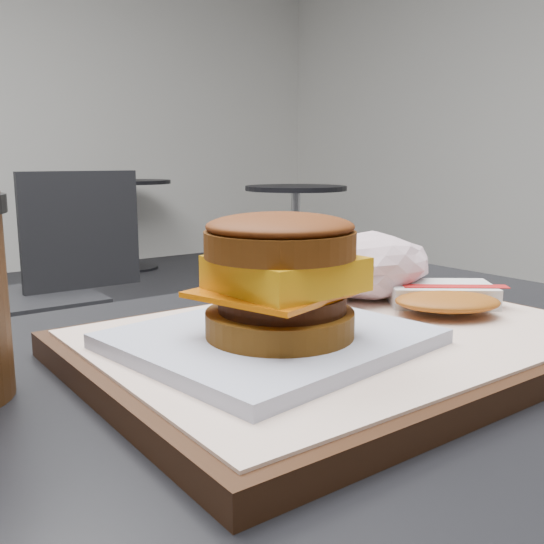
{
  "coord_description": "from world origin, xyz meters",
  "views": [
    {
      "loc": [
        -0.29,
        -0.29,
        0.92
      ],
      "look_at": [
        -0.03,
        0.06,
        0.83
      ],
      "focal_mm": 40.0,
      "sensor_mm": 36.0,
      "label": 1
    }
  ],
  "objects_px": {
    "breakfast_sandwich": "(278,292)",
    "neighbor_chair": "(48,284)",
    "serving_tray": "(343,342)",
    "hash_brown": "(444,297)",
    "crumpled_wrapper": "(363,265)"
  },
  "relations": [
    {
      "from": "hash_brown",
      "to": "neighbor_chair",
      "type": "bearing_deg",
      "value": 84.82
    },
    {
      "from": "breakfast_sandwich",
      "to": "neighbor_chair",
      "type": "distance_m",
      "value": 1.78
    },
    {
      "from": "serving_tray",
      "to": "hash_brown",
      "type": "height_order",
      "value": "hash_brown"
    },
    {
      "from": "breakfast_sandwich",
      "to": "neighbor_chair",
      "type": "bearing_deg",
      "value": 78.92
    },
    {
      "from": "serving_tray",
      "to": "crumpled_wrapper",
      "type": "height_order",
      "value": "crumpled_wrapper"
    },
    {
      "from": "serving_tray",
      "to": "neighbor_chair",
      "type": "xyz_separation_m",
      "value": [
        0.27,
        1.71,
        -0.27
      ]
    },
    {
      "from": "serving_tray",
      "to": "breakfast_sandwich",
      "type": "distance_m",
      "value": 0.08
    },
    {
      "from": "crumpled_wrapper",
      "to": "neighbor_chair",
      "type": "bearing_deg",
      "value": 83.86
    },
    {
      "from": "breakfast_sandwich",
      "to": "hash_brown",
      "type": "xyz_separation_m",
      "value": [
        0.18,
        0.0,
        -0.03
      ]
    },
    {
      "from": "breakfast_sandwich",
      "to": "crumpled_wrapper",
      "type": "bearing_deg",
      "value": 26.31
    },
    {
      "from": "breakfast_sandwich",
      "to": "crumpled_wrapper",
      "type": "relative_size",
      "value": 1.57
    },
    {
      "from": "breakfast_sandwich",
      "to": "neighbor_chair",
      "type": "height_order",
      "value": "breakfast_sandwich"
    },
    {
      "from": "hash_brown",
      "to": "crumpled_wrapper",
      "type": "height_order",
      "value": "crumpled_wrapper"
    },
    {
      "from": "serving_tray",
      "to": "hash_brown",
      "type": "bearing_deg",
      "value": -2.23
    },
    {
      "from": "breakfast_sandwich",
      "to": "crumpled_wrapper",
      "type": "xyz_separation_m",
      "value": [
        0.16,
        0.08,
        -0.01
      ]
    }
  ]
}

